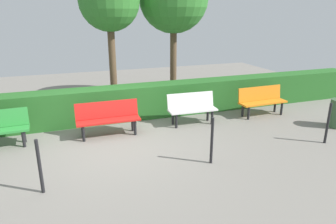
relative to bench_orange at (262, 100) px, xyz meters
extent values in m
plane|color=gray|center=(4.59, 0.69, -0.48)|extent=(19.30, 19.30, 0.00)
cube|color=orange|center=(0.00, 0.07, -0.07)|extent=(1.51, 0.46, 0.05)
cube|color=orange|center=(0.00, -0.12, 0.17)|extent=(1.50, 0.14, 0.42)
cylinder|color=black|center=(-0.60, 0.21, -0.29)|extent=(0.07, 0.07, 0.39)
cylinder|color=black|center=(-0.60, -0.09, -0.29)|extent=(0.07, 0.07, 0.39)
cylinder|color=black|center=(0.59, 0.24, -0.29)|extent=(0.07, 0.07, 0.39)
cylinder|color=black|center=(0.60, -0.06, -0.29)|extent=(0.07, 0.07, 0.39)
cube|color=white|center=(2.29, 0.05, -0.07)|extent=(1.37, 0.48, 0.05)
cube|color=white|center=(2.28, -0.14, 0.17)|extent=(1.36, 0.20, 0.42)
cylinder|color=black|center=(1.77, 0.22, -0.29)|extent=(0.07, 0.07, 0.39)
cylinder|color=black|center=(1.76, -0.08, -0.29)|extent=(0.07, 0.07, 0.39)
cylinder|color=black|center=(2.83, 0.17, -0.29)|extent=(0.07, 0.07, 0.39)
cylinder|color=black|center=(2.81, -0.13, -0.29)|extent=(0.07, 0.07, 0.39)
cube|color=red|center=(4.63, 0.12, -0.07)|extent=(1.58, 0.44, 0.05)
cube|color=red|center=(4.63, -0.07, 0.17)|extent=(1.58, 0.14, 0.42)
cylinder|color=black|center=(3.99, 0.28, -0.29)|extent=(0.07, 0.07, 0.39)
cylinder|color=black|center=(3.99, -0.02, -0.29)|extent=(0.07, 0.07, 0.39)
cylinder|color=black|center=(5.27, 0.27, -0.29)|extent=(0.07, 0.07, 0.39)
cylinder|color=black|center=(5.27, -0.03, -0.29)|extent=(0.07, 0.07, 0.39)
cylinder|color=black|center=(6.61, 0.13, -0.29)|extent=(0.07, 0.07, 0.39)
cylinder|color=black|center=(6.62, -0.17, -0.29)|extent=(0.07, 0.07, 0.39)
cube|color=#266023|center=(3.50, -1.03, 0.00)|extent=(15.30, 0.69, 0.97)
cylinder|color=brown|center=(1.88, -2.60, 0.90)|extent=(0.23, 0.23, 2.75)
cylinder|color=brown|center=(4.05, -2.28, 0.91)|extent=(0.22, 0.22, 2.78)
sphere|color=#337A2D|center=(4.05, -2.28, 2.84)|extent=(1.82, 1.82, 1.82)
cylinder|color=black|center=(-0.19, 2.30, 0.02)|extent=(0.06, 0.06, 1.00)
cylinder|color=black|center=(2.87, 2.30, 0.02)|extent=(0.06, 0.06, 1.00)
cylinder|color=black|center=(6.14, 2.30, 0.02)|extent=(0.06, 0.06, 1.00)
camera|label=1|loc=(5.64, 7.41, 2.53)|focal=32.69mm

